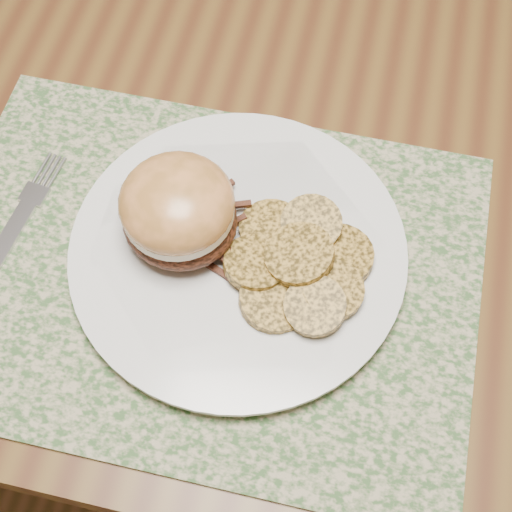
{
  "coord_description": "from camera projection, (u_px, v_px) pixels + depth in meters",
  "views": [
    {
      "loc": [
        0.08,
        -0.5,
        1.28
      ],
      "look_at": [
        0.02,
        -0.25,
        0.79
      ],
      "focal_mm": 50.0,
      "sensor_mm": 36.0,
      "label": 1
    }
  ],
  "objects": [
    {
      "name": "ground",
      "position": [
        273.0,
        331.0,
        1.37
      ],
      "size": [
        3.5,
        3.5,
        0.0
      ],
      "primitive_type": "plane",
      "color": "brown",
      "rests_on": "ground"
    },
    {
      "name": "roasted_potatoes",
      "position": [
        300.0,
        264.0,
        0.56
      ],
      "size": [
        0.13,
        0.14,
        0.03
      ],
      "color": "#B88A36",
      "rests_on": "dinner_plate"
    },
    {
      "name": "dinner_plate",
      "position": [
        238.0,
        252.0,
        0.59
      ],
      "size": [
        0.26,
        0.26,
        0.02
      ],
      "primitive_type": "cylinder",
      "color": "silver",
      "rests_on": "placemat"
    },
    {
      "name": "placemat",
      "position": [
        204.0,
        272.0,
        0.59
      ],
      "size": [
        0.45,
        0.33,
        0.0
      ],
      "primitive_type": "cube",
      "color": "#3A5C2F",
      "rests_on": "dining_table"
    },
    {
      "name": "fork",
      "position": [
        9.0,
        238.0,
        0.6
      ],
      "size": [
        0.04,
        0.18,
        0.0
      ],
      "rotation": [
        0.0,
        0.0,
        -0.12
      ],
      "color": "#BCBBC2",
      "rests_on": "placemat"
    },
    {
      "name": "dining_table",
      "position": [
        285.0,
        104.0,
        0.77
      ],
      "size": [
        1.5,
        0.9,
        0.75
      ],
      "color": "brown",
      "rests_on": "ground"
    },
    {
      "name": "pork_sandwich",
      "position": [
        178.0,
        210.0,
        0.56
      ],
      "size": [
        0.12,
        0.11,
        0.07
      ],
      "rotation": [
        0.0,
        0.0,
        -0.32
      ],
      "color": "black",
      "rests_on": "dinner_plate"
    }
  ]
}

